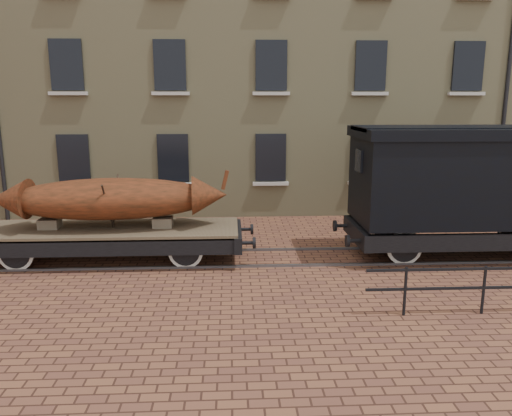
{
  "coord_description": "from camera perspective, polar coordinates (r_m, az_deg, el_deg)",
  "views": [
    {
      "loc": [
        -0.43,
        -12.96,
        4.22
      ],
      "look_at": [
        0.25,
        0.5,
        1.3
      ],
      "focal_mm": 35.0,
      "sensor_mm": 36.0,
      "label": 1
    }
  ],
  "objects": [
    {
      "name": "goods_van",
      "position": [
        14.58,
        23.06,
        3.38
      ],
      "size": [
        6.87,
        2.5,
        3.55
      ],
      "color": "black",
      "rests_on": "ground"
    },
    {
      "name": "iron_boat",
      "position": [
        13.57,
        -16.18,
        1.05
      ],
      "size": [
        6.16,
        2.02,
        1.49
      ],
      "color": "maroon",
      "rests_on": "flatcar_wagon"
    },
    {
      "name": "rail_track",
      "position": [
        13.63,
        -0.94,
        -5.68
      ],
      "size": [
        30.0,
        1.52,
        0.06
      ],
      "color": "#59595E",
      "rests_on": "ground"
    },
    {
      "name": "flatcar_wagon",
      "position": [
        13.82,
        -16.62,
        -2.9
      ],
      "size": [
        7.82,
        2.12,
        1.18
      ],
      "color": "brown",
      "rests_on": "ground"
    },
    {
      "name": "warehouse_cream",
      "position": [
        23.37,
        5.91,
        18.99
      ],
      "size": [
        40.0,
        10.19,
        14.0
      ],
      "color": "tan",
      "rests_on": "ground"
    },
    {
      "name": "ground",
      "position": [
        13.64,
        -0.93,
        -5.8
      ],
      "size": [
        90.0,
        90.0,
        0.0
      ],
      "primitive_type": "plane",
      "color": "brown"
    }
  ]
}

